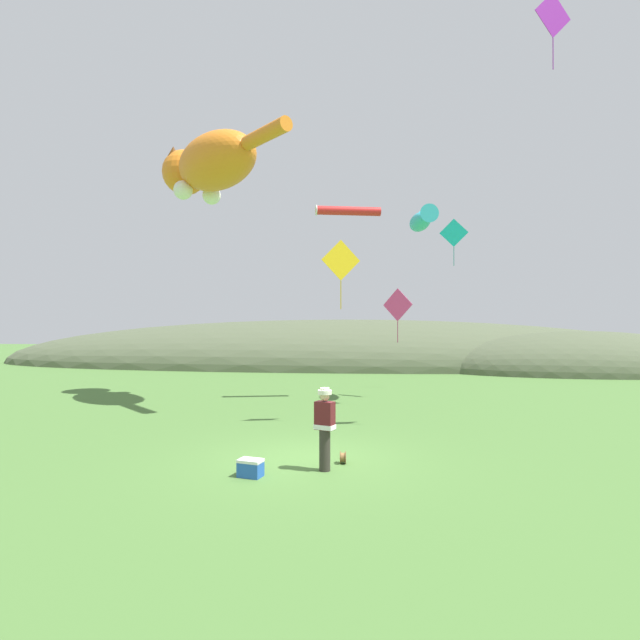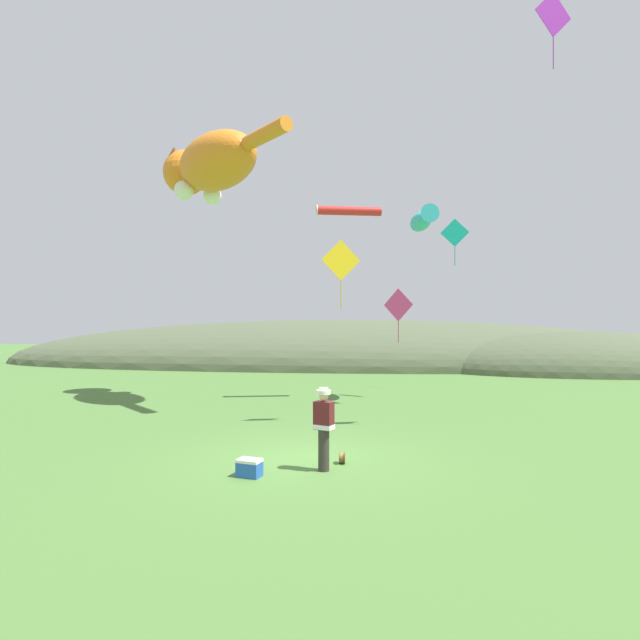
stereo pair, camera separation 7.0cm
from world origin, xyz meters
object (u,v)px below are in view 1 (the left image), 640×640
(kite_diamond_teal, at_px, (454,233))
(festival_attendant, at_px, (325,426))
(kite_spool, at_px, (343,457))
(kite_tube_streamer, at_px, (347,211))
(kite_giant_cat, at_px, (209,166))
(kite_diamond_pink, at_px, (398,305))
(kite_diamond_gold, at_px, (341,261))
(kite_fish_windsock, at_px, (422,220))
(picnic_cooler, at_px, (250,468))
(kite_diamond_violet, at_px, (553,15))

(kite_diamond_teal, bearing_deg, festival_attendant, -111.03)
(kite_spool, relative_size, kite_tube_streamer, 0.10)
(kite_giant_cat, height_order, kite_diamond_pink, kite_giant_cat)
(festival_attendant, height_order, kite_diamond_pink, kite_diamond_pink)
(kite_diamond_teal, distance_m, kite_diamond_gold, 10.15)
(kite_spool, relative_size, kite_diamond_teal, 0.12)
(kite_diamond_pink, bearing_deg, kite_fish_windsock, -51.54)
(festival_attendant, relative_size, kite_diamond_pink, 0.77)
(kite_giant_cat, bearing_deg, kite_tube_streamer, 7.46)
(picnic_cooler, height_order, kite_giant_cat, kite_giant_cat)
(festival_attendant, distance_m, picnic_cooler, 1.77)
(picnic_cooler, xyz_separation_m, kite_diamond_gold, (1.64, 5.49, 4.94))
(kite_spool, bearing_deg, kite_diamond_teal, 69.54)
(festival_attendant, xyz_separation_m, kite_fish_windsock, (3.20, 9.61, 6.35))
(kite_diamond_violet, relative_size, kite_diamond_pink, 0.96)
(kite_spool, height_order, kite_giant_cat, kite_giant_cat)
(picnic_cooler, distance_m, kite_diamond_pink, 12.46)
(festival_attendant, xyz_separation_m, kite_diamond_pink, (2.32, 10.71, 2.97))
(festival_attendant, bearing_deg, kite_fish_windsock, 71.59)
(kite_spool, height_order, kite_tube_streamer, kite_tube_streamer)
(picnic_cooler, xyz_separation_m, kite_diamond_teal, (6.66, 13.99, 7.27))
(kite_tube_streamer, bearing_deg, kite_diamond_teal, 36.23)
(kite_spool, height_order, kite_fish_windsock, kite_fish_windsock)
(festival_attendant, relative_size, kite_giant_cat, 0.27)
(festival_attendant, xyz_separation_m, kite_diamond_gold, (0.14, 4.95, 4.17))
(kite_giant_cat, relative_size, kite_diamond_gold, 2.96)
(festival_attendant, bearing_deg, kite_tube_streamer, 88.75)
(picnic_cooler, distance_m, kite_tube_streamer, 12.96)
(kite_diamond_gold, bearing_deg, festival_attendant, -91.66)
(kite_diamond_teal, bearing_deg, kite_tube_streamer, -143.77)
(kite_diamond_violet, height_order, kite_diamond_teal, kite_diamond_violet)
(festival_attendant, distance_m, kite_spool, 1.07)
(kite_tube_streamer, xyz_separation_m, kite_diamond_pink, (2.11, 0.90, -3.85))
(kite_diamond_violet, height_order, kite_diamond_pink, kite_diamond_violet)
(kite_diamond_violet, distance_m, kite_diamond_gold, 9.16)
(kite_diamond_pink, bearing_deg, kite_diamond_violet, -60.11)
(kite_spool, bearing_deg, kite_diamond_violet, 29.86)
(picnic_cooler, xyz_separation_m, kite_diamond_violet, (7.71, 4.48, 11.73))
(kite_diamond_violet, relative_size, kite_diamond_gold, 1.02)
(kite_giant_cat, xyz_separation_m, kite_diamond_pink, (7.71, 1.63, -5.63))
(festival_attendant, height_order, kite_tube_streamer, kite_tube_streamer)
(festival_attendant, xyz_separation_m, picnic_cooler, (-1.49, -0.54, -0.77))
(festival_attendant, height_order, kite_diamond_teal, kite_diamond_teal)
(kite_diamond_gold, bearing_deg, kite_diamond_pink, 69.31)
(kite_diamond_violet, bearing_deg, kite_spool, -150.14)
(kite_spool, bearing_deg, kite_giant_cat, 124.10)
(festival_attendant, xyz_separation_m, kite_diamond_teal, (5.17, 13.45, 6.49))
(kite_diamond_pink, bearing_deg, picnic_cooler, -108.72)
(picnic_cooler, bearing_deg, kite_fish_windsock, 65.20)
(kite_tube_streamer, bearing_deg, kite_fish_windsock, -4.00)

